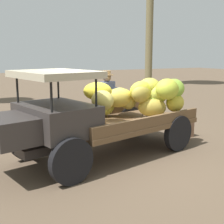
% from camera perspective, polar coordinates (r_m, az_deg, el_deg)
% --- Properties ---
extents(ground_plane, '(60.00, 60.00, 0.00)m').
position_cam_1_polar(ground_plane, '(6.78, 0.41, -7.58)').
color(ground_plane, brown).
extents(truck, '(4.65, 2.55, 1.84)m').
position_cam_1_polar(truck, '(6.36, -1.40, 0.07)').
color(truck, '#36302F').
rests_on(truck, ground).
extents(farmer, '(0.56, 0.52, 1.71)m').
position_cam_1_polar(farmer, '(8.07, -0.91, 2.52)').
color(farmer, '#8B6156').
rests_on(farmer, ground).
extents(wooden_crate, '(0.45, 0.54, 0.42)m').
position_cam_1_polar(wooden_crate, '(8.29, 12.79, -2.92)').
color(wooden_crate, '#855D46').
rests_on(wooden_crate, ground).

